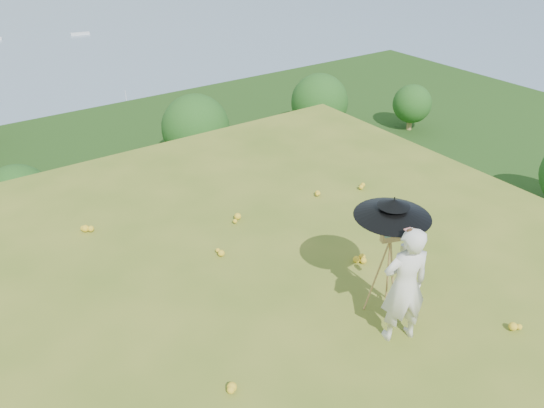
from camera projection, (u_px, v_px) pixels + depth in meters
ground at (259, 315)px, 8.08m from camera, size 14.00×14.00×0.00m
forest_slope at (48, 344)px, 47.48m from camera, size 140.00×56.00×22.00m
slope_trees at (10, 209)px, 40.53m from camera, size 110.00×50.00×6.00m
wildflowers at (250, 303)px, 8.23m from camera, size 10.00×10.50×0.12m
painter at (405, 285)px, 7.24m from camera, size 0.78×0.64×1.85m
field_easel at (387, 267)px, 7.84m from camera, size 0.76×0.76×1.56m
sun_umbrella at (392, 218)px, 7.44m from camera, size 1.27×1.27×0.67m
painter_cap at (413, 232)px, 6.81m from camera, size 0.22×0.25×0.10m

